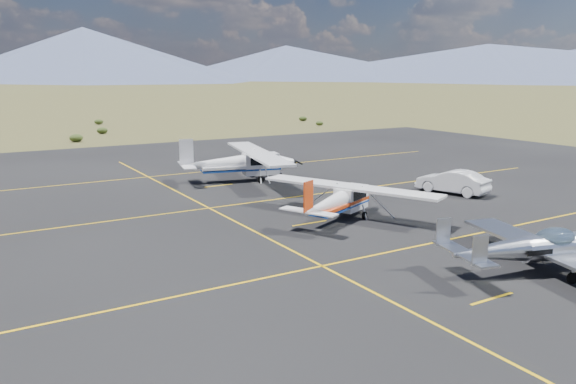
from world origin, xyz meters
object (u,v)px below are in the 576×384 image
object	(u,v)px
aircraft_low_wing	(538,248)
aircraft_plain	(241,162)
aircraft_cessna	(340,199)
sedan	(453,182)

from	to	relation	value
aircraft_low_wing	aircraft_plain	xyz separation A→B (m)	(-1.39, 21.89, 0.36)
aircraft_low_wing	aircraft_plain	bearing A→B (deg)	108.64
aircraft_cessna	sedan	xyz separation A→B (m)	(9.74, 1.68, -0.37)
aircraft_cessna	sedan	size ratio (longest dim) A/B	2.15
aircraft_low_wing	aircraft_cessna	xyz separation A→B (m)	(-1.73, 9.94, 0.13)
aircraft_low_wing	sedan	distance (m)	14.12
aircraft_plain	aircraft_low_wing	bearing A→B (deg)	-73.37
sedan	aircraft_plain	bearing A→B (deg)	-64.58
aircraft_low_wing	aircraft_plain	world-z (taller)	aircraft_plain
aircraft_plain	sedan	distance (m)	13.94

